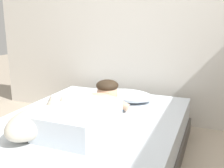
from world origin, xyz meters
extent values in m
cube|color=silver|center=(0.00, 1.35, 1.25)|extent=(4.13, 0.10, 2.50)
cube|color=#4C4742|center=(-0.23, 0.16, 0.08)|extent=(1.44, 1.98, 0.15)
cube|color=silver|center=(-0.23, 0.16, 0.26)|extent=(1.40, 1.93, 0.22)
ellipsoid|color=silver|center=(-0.10, 0.80, 0.43)|extent=(0.52, 0.32, 0.11)
cube|color=silver|center=(-0.19, 0.01, 0.46)|extent=(0.42, 0.64, 0.18)
ellipsoid|color=#D8AD8E|center=(-0.19, 0.35, 0.48)|extent=(0.32, 0.20, 0.16)
sphere|color=#D8AD8E|center=(-0.19, 0.51, 0.52)|extent=(0.19, 0.19, 0.19)
ellipsoid|color=#332619|center=(-0.19, 0.51, 0.59)|extent=(0.20, 0.20, 0.10)
cylinder|color=#D8AD8E|center=(-0.29, 0.49, 0.45)|extent=(0.23, 0.07, 0.14)
cylinder|color=#D8AD8E|center=(-0.09, 0.49, 0.45)|extent=(0.23, 0.07, 0.14)
ellipsoid|color=beige|center=(-0.44, -0.20, 0.47)|extent=(0.26, 0.48, 0.20)
sphere|color=beige|center=(-0.44, 0.06, 0.49)|extent=(0.15, 0.15, 0.15)
cone|color=#A79F8E|center=(-0.49, 0.08, 0.56)|extent=(0.05, 0.05, 0.05)
cone|color=#A79F8E|center=(-0.39, 0.08, 0.56)|extent=(0.05, 0.05, 0.05)
cylinder|color=teal|center=(-0.08, 0.51, 0.41)|extent=(0.09, 0.09, 0.07)
torus|color=teal|center=(-0.03, 0.51, 0.41)|extent=(0.05, 0.01, 0.05)
cube|color=black|center=(-0.19, -0.16, 0.38)|extent=(0.07, 0.14, 0.01)
camera|label=1|loc=(0.68, -1.53, 1.15)|focal=41.36mm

